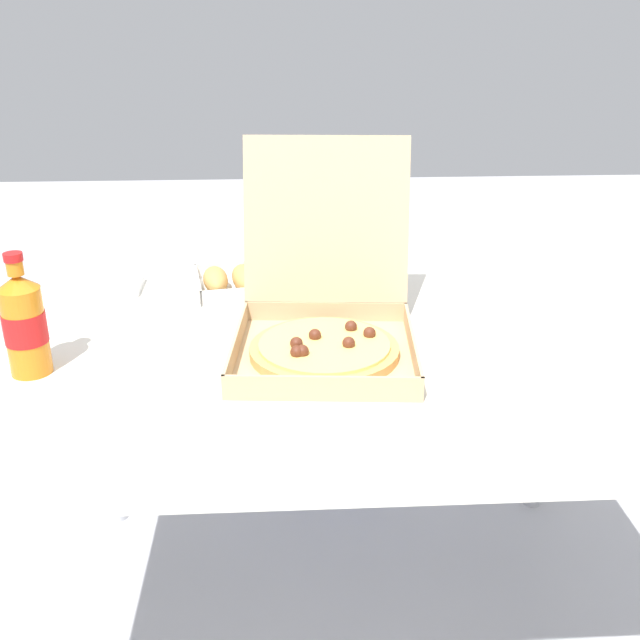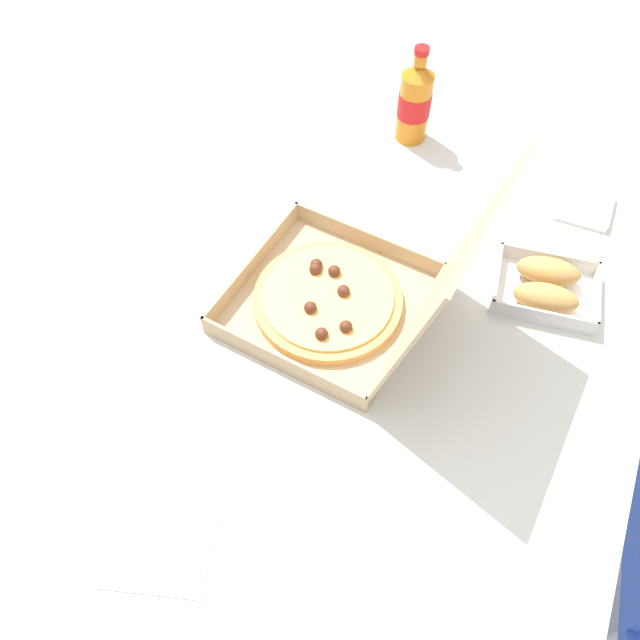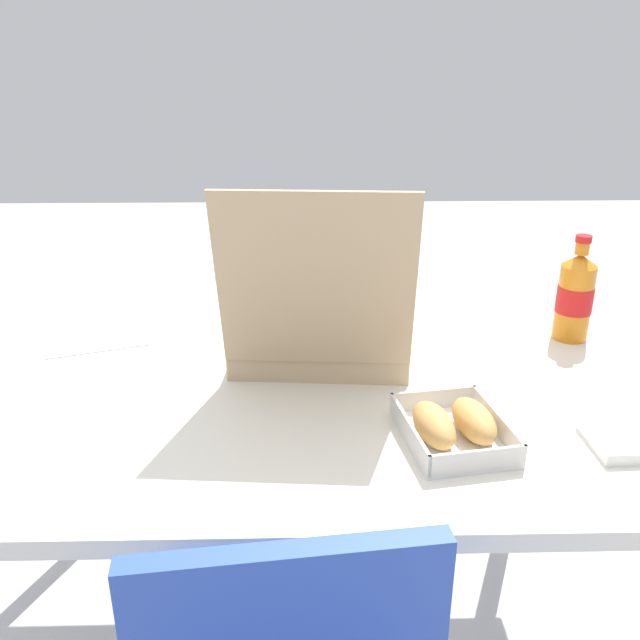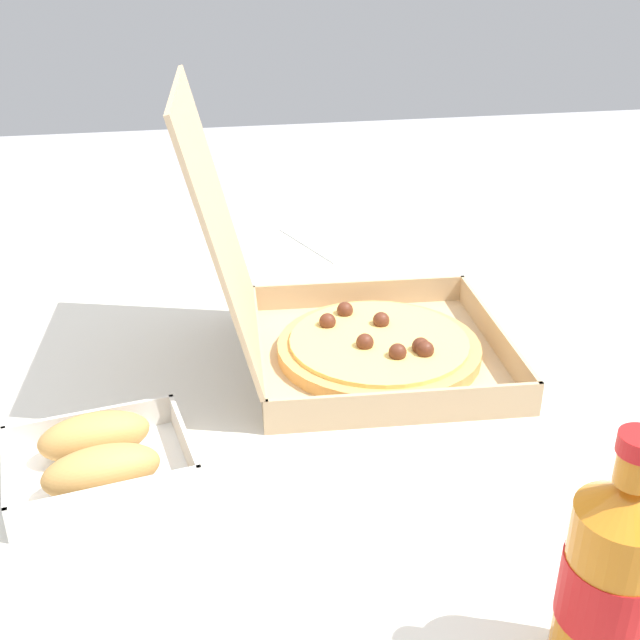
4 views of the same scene
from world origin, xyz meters
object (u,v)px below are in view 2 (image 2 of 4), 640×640
object	(u,v)px
bread_side_box	(546,286)
napkin_pile	(584,206)
paper_menu	(167,521)
cola_bottle	(415,102)
pizza_box_open	(347,296)

from	to	relation	value
bread_side_box	napkin_pile	size ratio (longest dim) A/B	1.93
napkin_pile	paper_menu	bearing A→B (deg)	-24.98
bread_side_box	cola_bottle	size ratio (longest dim) A/B	0.95
pizza_box_open	cola_bottle	world-z (taller)	pizza_box_open
bread_side_box	cola_bottle	xyz separation A→B (m)	(-0.33, -0.39, 0.07)
paper_menu	napkin_pile	xyz separation A→B (m)	(-0.93, 0.44, 0.01)
cola_bottle	paper_menu	size ratio (longest dim) A/B	1.07
pizza_box_open	napkin_pile	xyz separation A→B (m)	(-0.46, 0.35, -0.04)
paper_menu	napkin_pile	world-z (taller)	napkin_pile
pizza_box_open	cola_bottle	bearing A→B (deg)	-172.50
pizza_box_open	bread_side_box	world-z (taller)	pizza_box_open
pizza_box_open	paper_menu	xyz separation A→B (m)	(0.47, -0.09, -0.05)
cola_bottle	napkin_pile	bearing A→B (deg)	80.75
napkin_pile	bread_side_box	bearing A→B (deg)	-5.07
bread_side_box	paper_menu	size ratio (longest dim) A/B	1.01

